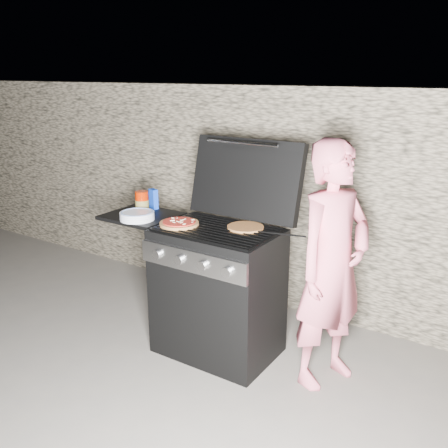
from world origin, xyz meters
The scene contains 10 objects.
ground centered at (0.00, 0.00, 0.00)m, with size 50.00×50.00×0.00m, color #5D5851.
stone_wall centered at (0.00, 1.05, 0.90)m, with size 8.00×0.35×1.80m, color gray.
gas_grill centered at (-0.25, 0.00, 0.46)m, with size 1.34×0.79×0.91m, color black, non-canonical shape.
pizza_topped centered at (-0.26, -0.08, 0.93)m, with size 0.27×0.27×0.03m, color #E4A559, non-canonical shape.
pizza_plain centered at (0.15, 0.11, 0.92)m, with size 0.24×0.24×0.01m, color tan.
sauce_jar centered at (-0.73, 0.07, 0.98)m, with size 0.10×0.10×0.15m, color #A61C00.
blue_carton centered at (-0.70, 0.17, 0.98)m, with size 0.07×0.04×0.15m, color #0E38BA.
plate_stack centered at (-0.60, -0.12, 0.93)m, with size 0.24×0.24×0.06m, color white.
person centered at (0.76, 0.12, 0.77)m, with size 0.56×0.37×1.54m, color #D86176.
tongs centered at (0.46, 0.00, 0.95)m, with size 0.01×0.01×0.41m, color black.
Camera 1 is at (1.75, -2.61, 1.91)m, focal length 40.00 mm.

